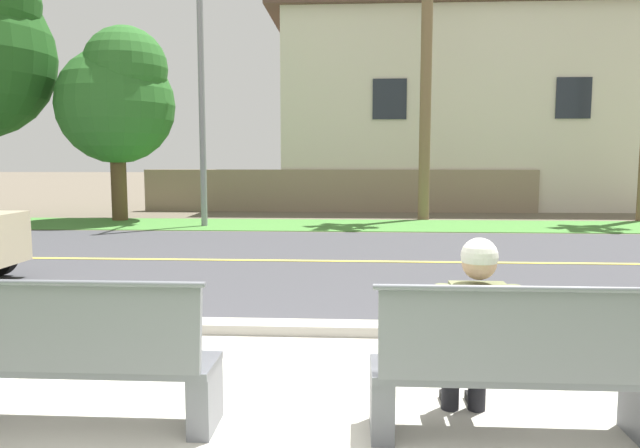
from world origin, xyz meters
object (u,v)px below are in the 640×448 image
bench_right (516,371)px  shade_tree_left (118,97)px  streetlamp (203,65)px  bench_left (76,362)px

bench_right → shade_tree_left: (-7.53, 12.67, 3.01)m
bench_right → streetlamp: bearing=112.7°
bench_left → streetlamp: (-2.14, 11.64, 3.69)m
shade_tree_left → bench_right: bearing=-59.3°
bench_left → streetlamp: size_ratio=0.24×
bench_left → streetlamp: 12.39m
bench_left → streetlamp: streetlamp is taller
bench_left → streetlamp: bearing=100.4°
bench_left → bench_right: same height
bench_left → shade_tree_left: size_ratio=0.33×
bench_right → shade_tree_left: bearing=120.7°
shade_tree_left → streetlamp: bearing=-21.1°
bench_right → bench_left: bearing=180.0°
bench_left → bench_right: bearing=0.0°
bench_right → shade_tree_left: size_ratio=0.33×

